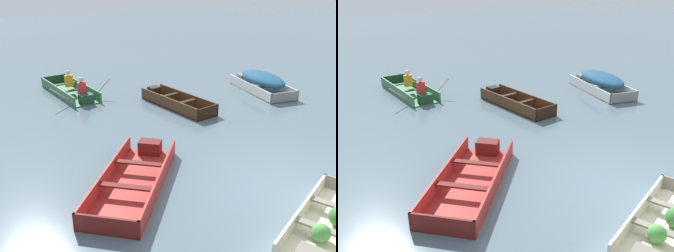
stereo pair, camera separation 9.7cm
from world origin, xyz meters
The scene contains 6 objects.
ground_plane centered at (0.00, 0.00, 0.00)m, with size 80.00×80.00×0.00m, color slate.
dinghy_cream_foreground centered at (-0.56, -1.39, 0.14)m, with size 3.09×2.17×0.42m.
skiff_dark_varnish_near_moored centered at (0.88, 6.04, 0.15)m, with size 1.26×3.18×0.41m.
skiff_white_mid_moored centered at (4.72, 5.69, 0.44)m, with size 1.76×3.17×0.76m.
skiff_red_far_moored centered at (-2.72, 2.09, 0.13)m, with size 3.29×3.40×0.39m.
rowboat_green_with_crew centered at (-1.82, 9.14, 0.19)m, with size 2.28×3.51×0.93m.
Camera 1 is at (-5.95, -4.50, 4.34)m, focal length 40.00 mm.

